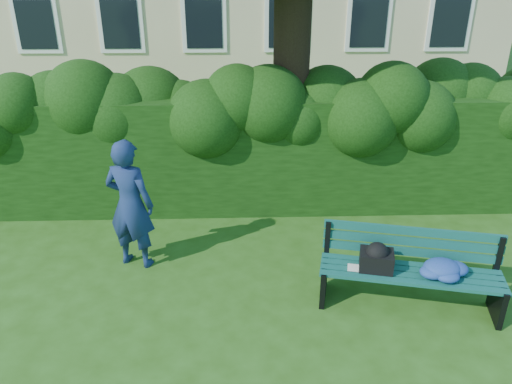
{
  "coord_description": "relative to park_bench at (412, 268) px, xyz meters",
  "views": [
    {
      "loc": [
        -0.19,
        -5.2,
        3.63
      ],
      "look_at": [
        0.0,
        0.6,
        0.95
      ],
      "focal_mm": 35.0,
      "sensor_mm": 36.0,
      "label": 1
    }
  ],
  "objects": [
    {
      "name": "ground",
      "position": [
        -1.73,
        0.52,
        -0.5
      ],
      "size": [
        80.0,
        80.0,
        0.0
      ],
      "primitive_type": "plane",
      "color": "#285013",
      "rests_on": "ground"
    },
    {
      "name": "hedge",
      "position": [
        -1.73,
        2.72,
        0.4
      ],
      "size": [
        10.0,
        1.0,
        1.8
      ],
      "color": "black",
      "rests_on": "ground"
    },
    {
      "name": "park_bench",
      "position": [
        0.0,
        0.0,
        0.0
      ],
      "size": [
        2.08,
        0.99,
        0.89
      ],
      "rotation": [
        0.0,
        0.0,
        -0.22
      ],
      "color": "#0E4739",
      "rests_on": "ground"
    },
    {
      "name": "man_reading",
      "position": [
        -3.32,
        0.99,
        0.36
      ],
      "size": [
        0.72,
        0.58,
        1.72
      ],
      "primitive_type": "imported",
      "rotation": [
        0.0,
        0.0,
        2.83
      ],
      "color": "navy",
      "rests_on": "ground"
    }
  ]
}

